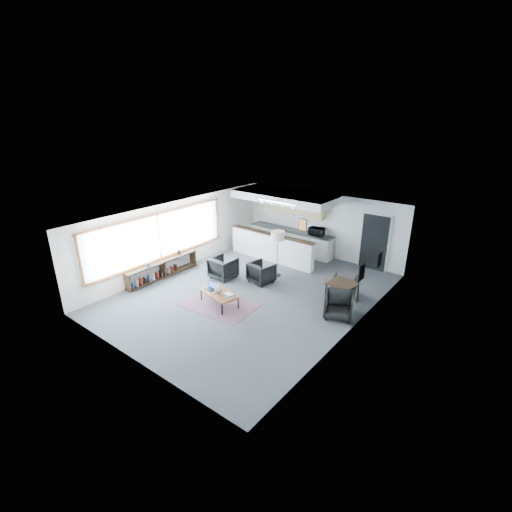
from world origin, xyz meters
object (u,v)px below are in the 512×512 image
Objects in this scene: floor_lamp at (278,237)px; dining_chair_far at (344,287)px; coffee_table at (219,293)px; armchair_right at (262,271)px; armchair_left at (223,267)px; book_stack at (229,295)px; laptop at (211,287)px; ceramic_pot at (218,290)px; dining_table at (343,285)px; microwave at (316,231)px; dining_chair_near at (339,306)px.

floor_lamp is 2.73× the size of dining_chair_far.
floor_lamp is (0.14, 2.90, 1.08)m from coffee_table.
armchair_left is at bearing 31.74° from armchair_right.
laptop is at bearing 177.79° from book_stack.
ceramic_pot is (0.38, -0.08, 0.05)m from laptop.
microwave is (-2.60, 2.91, 0.51)m from dining_table.
ceramic_pot is at bearing -174.71° from dining_chair_near.
laptop is at bearing -178.31° from dining_chair_near.
laptop is 0.37× the size of dining_table.
book_stack is 0.40× the size of armchair_right.
dining_table is 1.43× the size of dining_chair_far.
dining_chair_near is at bearing -69.38° from dining_table.
book_stack is at bearing 36.10° from dining_chair_far.
book_stack is (0.78, -0.03, -0.02)m from laptop.
laptop is at bearing 27.53° from dining_chair_far.
microwave is at bearing -86.42° from armchair_right.
book_stack is 3.50m from dining_table.
coffee_table is 2.11m from armchair_right.
armchair_left reaches higher than book_stack.
coffee_table is 5.44m from microwave.
microwave is (-0.12, 5.38, 0.67)m from book_stack.
armchair_right reaches higher than dining_table.
floor_lamp is 2.41× the size of dining_chair_near.
armchair_left is 2.20m from floor_lamp.
armchair_right is 1.37× the size of microwave.
dining_table is at bearing 53.18° from coffee_table.
laptop is 4.08m from dining_table.
dining_chair_near is (3.09, -1.30, -1.11)m from floor_lamp.
armchair_right is 2.84m from dining_chair_far.
armchair_left is 1.41m from armchair_right.
armchair_right reaches higher than dining_chair_far.
coffee_table is at bearing -139.67° from dining_table.
armchair_right is (0.03, 2.11, 0.01)m from coffee_table.
ceramic_pot is 5.47m from microwave.
armchair_left reaches higher than dining_chair_far.
book_stack is at bearing -95.35° from microwave.
dining_table is 0.96m from dining_chair_near.
armchair_left reaches higher than ceramic_pot.
book_stack is 0.38× the size of armchair_left.
microwave is (-2.44, 2.44, 0.82)m from dining_chair_far.
laptop is 5.43m from microwave.
microwave is at bearing 84.02° from laptop.
book_stack is (0.42, 0.00, 0.07)m from coffee_table.
ceramic_pot reaches higher than dining_chair_far.
dining_chair_near reaches higher than dining_chair_far.
book_stack is at bearing 138.32° from armchair_left.
book_stack is at bearing 7.20° from ceramic_pot.
floor_lamp is (0.12, 2.95, 0.93)m from ceramic_pot.
floor_lamp is at bearing -134.88° from armchair_left.
microwave reaches higher than armchair_right.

